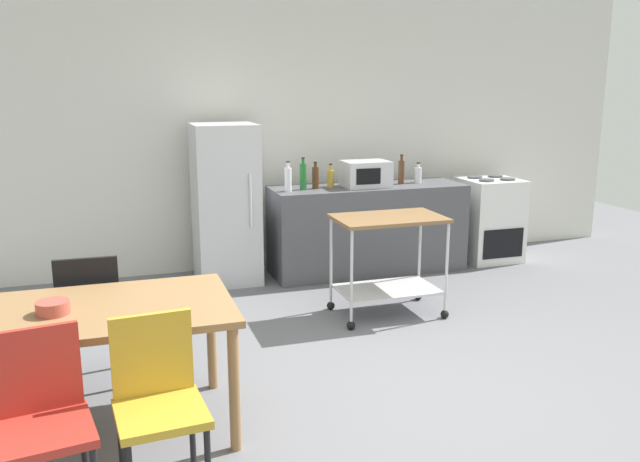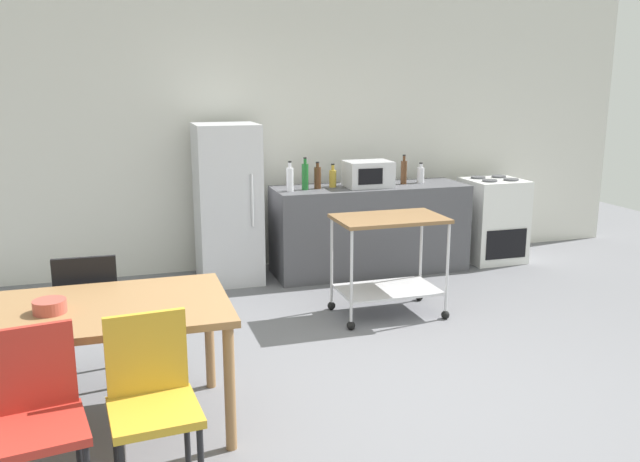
% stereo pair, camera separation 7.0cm
% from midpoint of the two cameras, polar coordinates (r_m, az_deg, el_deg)
% --- Properties ---
extents(ground_plane, '(12.00, 12.00, 0.00)m').
position_cam_midpoint_polar(ground_plane, '(4.41, 5.42, -13.52)').
color(ground_plane, slate).
extents(back_wall, '(8.40, 0.12, 2.90)m').
position_cam_midpoint_polar(back_wall, '(7.01, -4.83, 8.72)').
color(back_wall, silver).
rests_on(back_wall, ground_plane).
extents(kitchen_counter, '(2.00, 0.64, 0.90)m').
position_cam_midpoint_polar(kitchen_counter, '(6.86, 3.82, 0.20)').
color(kitchen_counter, '#4C4C51').
rests_on(kitchen_counter, ground_plane).
extents(dining_table, '(1.50, 0.90, 0.75)m').
position_cam_midpoint_polar(dining_table, '(3.84, -19.42, -7.42)').
color(dining_table, olive).
rests_on(dining_table, ground_plane).
extents(chair_red, '(0.46, 0.46, 0.89)m').
position_cam_midpoint_polar(chair_red, '(3.26, -23.40, -14.43)').
color(chair_red, '#B72D23').
rests_on(chair_red, ground_plane).
extents(chair_mustard, '(0.43, 0.43, 0.89)m').
position_cam_midpoint_polar(chair_mustard, '(3.26, -14.39, -13.72)').
color(chair_mustard, gold).
rests_on(chair_mustard, ground_plane).
extents(chair_black, '(0.41, 0.41, 0.89)m').
position_cam_midpoint_polar(chair_black, '(4.53, -19.62, -6.40)').
color(chair_black, black).
rests_on(chair_black, ground_plane).
extents(stove_oven, '(0.60, 0.61, 0.92)m').
position_cam_midpoint_polar(stove_oven, '(7.53, 14.08, 0.99)').
color(stove_oven, white).
rests_on(stove_oven, ground_plane).
extents(refrigerator, '(0.60, 0.63, 1.55)m').
position_cam_midpoint_polar(refrigerator, '(6.50, -8.43, 2.30)').
color(refrigerator, silver).
rests_on(refrigerator, ground_plane).
extents(kitchen_cart, '(0.91, 0.57, 0.85)m').
position_cam_midpoint_polar(kitchen_cart, '(5.56, 5.53, -1.55)').
color(kitchen_cart, brown).
rests_on(kitchen_cart, ground_plane).
extents(bottle_sesame_oil, '(0.07, 0.07, 0.29)m').
position_cam_midpoint_polar(bottle_sesame_oil, '(6.40, -3.08, 4.51)').
color(bottle_sesame_oil, silver).
rests_on(bottle_sesame_oil, kitchen_counter).
extents(bottle_vinegar, '(0.07, 0.07, 0.32)m').
position_cam_midpoint_polar(bottle_vinegar, '(6.50, -1.77, 4.75)').
color(bottle_vinegar, '#1E6628').
rests_on(bottle_vinegar, kitchen_counter).
extents(bottle_soda, '(0.07, 0.07, 0.27)m').
position_cam_midpoint_polar(bottle_soda, '(6.56, -0.70, 4.65)').
color(bottle_soda, '#4C2D19').
rests_on(bottle_soda, kitchen_counter).
extents(bottle_wine, '(0.07, 0.07, 0.24)m').
position_cam_midpoint_polar(bottle_wine, '(6.66, 0.62, 4.61)').
color(bottle_wine, gold).
rests_on(bottle_wine, kitchen_counter).
extents(microwave, '(0.46, 0.35, 0.26)m').
position_cam_midpoint_polar(microwave, '(6.70, 3.66, 4.93)').
color(microwave, silver).
rests_on(microwave, kitchen_counter).
extents(bottle_sparkling_water, '(0.06, 0.06, 0.30)m').
position_cam_midpoint_polar(bottle_sparkling_water, '(6.91, 6.72, 5.11)').
color(bottle_sparkling_water, '#4C2D19').
rests_on(bottle_sparkling_water, kitchen_counter).
extents(bottle_soy_sauce, '(0.07, 0.07, 0.21)m').
position_cam_midpoint_polar(bottle_soy_sauce, '(7.03, 8.15, 4.85)').
color(bottle_soy_sauce, silver).
rests_on(bottle_soy_sauce, kitchen_counter).
extents(fruit_bowl, '(0.17, 0.17, 0.07)m').
position_cam_midpoint_polar(fruit_bowl, '(3.79, -22.52, -6.12)').
color(fruit_bowl, '#B24C3F').
rests_on(fruit_bowl, dining_table).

